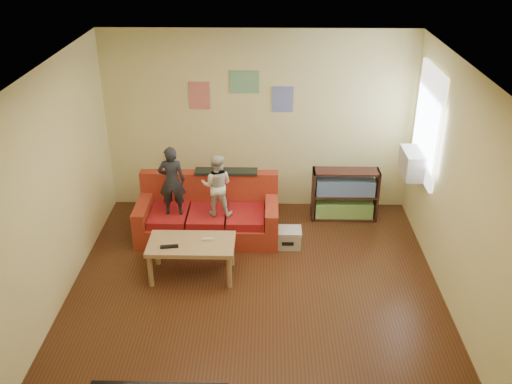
{
  "coord_description": "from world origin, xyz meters",
  "views": [
    {
      "loc": [
        0.13,
        -5.43,
        4.16
      ],
      "look_at": [
        0.0,
        0.8,
        1.05
      ],
      "focal_mm": 40.0,
      "sensor_mm": 36.0,
      "label": 1
    }
  ],
  "objects_px": {
    "sofa": "(208,215)",
    "child_b": "(217,185)",
    "bookshelf": "(344,197)",
    "coffee_table": "(191,247)",
    "child_a": "(172,181)",
    "file_box": "(287,238)"
  },
  "relations": [
    {
      "from": "child_b",
      "to": "sofa",
      "type": "bearing_deg",
      "value": -43.82
    },
    {
      "from": "child_b",
      "to": "coffee_table",
      "type": "bearing_deg",
      "value": 78.28
    },
    {
      "from": "file_box",
      "to": "sofa",
      "type": "bearing_deg",
      "value": 163.86
    },
    {
      "from": "child_a",
      "to": "coffee_table",
      "type": "distance_m",
      "value": 1.06
    },
    {
      "from": "child_b",
      "to": "bookshelf",
      "type": "distance_m",
      "value": 2.0
    },
    {
      "from": "coffee_table",
      "to": "bookshelf",
      "type": "height_order",
      "value": "bookshelf"
    },
    {
      "from": "coffee_table",
      "to": "child_b",
      "type": "bearing_deg",
      "value": 73.69
    },
    {
      "from": "coffee_table",
      "to": "file_box",
      "type": "xyz_separation_m",
      "value": [
        1.21,
        0.72,
        -0.28
      ]
    },
    {
      "from": "sofa",
      "to": "bookshelf",
      "type": "bearing_deg",
      "value": 14.47
    },
    {
      "from": "file_box",
      "to": "bookshelf",
      "type": "bearing_deg",
      "value": 43.93
    },
    {
      "from": "sofa",
      "to": "file_box",
      "type": "height_order",
      "value": "sofa"
    },
    {
      "from": "sofa",
      "to": "child_b",
      "type": "relative_size",
      "value": 2.25
    },
    {
      "from": "child_a",
      "to": "file_box",
      "type": "distance_m",
      "value": 1.74
    },
    {
      "from": "child_a",
      "to": "bookshelf",
      "type": "distance_m",
      "value": 2.57
    },
    {
      "from": "coffee_table",
      "to": "sofa",
      "type": "bearing_deg",
      "value": 84.13
    },
    {
      "from": "child_b",
      "to": "bookshelf",
      "type": "height_order",
      "value": "child_b"
    },
    {
      "from": "child_a",
      "to": "child_b",
      "type": "bearing_deg",
      "value": 177.0
    },
    {
      "from": "file_box",
      "to": "child_a",
      "type": "bearing_deg",
      "value": 174.38
    },
    {
      "from": "child_a",
      "to": "file_box",
      "type": "xyz_separation_m",
      "value": [
        1.56,
        -0.15,
        -0.77
      ]
    },
    {
      "from": "coffee_table",
      "to": "file_box",
      "type": "relative_size",
      "value": 2.84
    },
    {
      "from": "sofa",
      "to": "child_b",
      "type": "xyz_separation_m",
      "value": [
        0.15,
        -0.17,
        0.56
      ]
    },
    {
      "from": "child_a",
      "to": "coffee_table",
      "type": "height_order",
      "value": "child_a"
    }
  ]
}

